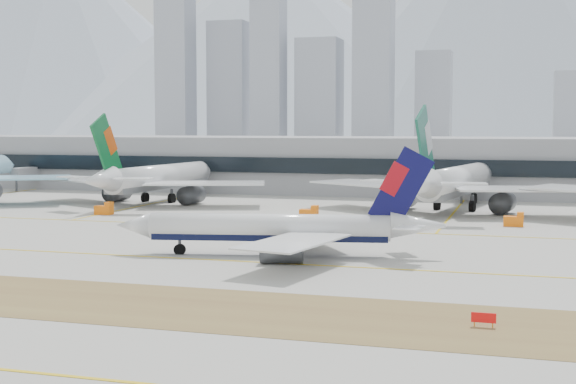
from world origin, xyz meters
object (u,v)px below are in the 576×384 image
(widebody_cathay, at_px, (454,183))
(terminal, at_px, (384,164))
(taxiing_airliner, at_px, (281,229))
(widebody_eva, at_px, (156,179))

(widebody_cathay, bearing_deg, terminal, 35.40)
(taxiing_airliner, height_order, terminal, taxiing_airliner)
(widebody_eva, relative_size, widebody_cathay, 0.95)
(widebody_eva, bearing_deg, widebody_cathay, -85.49)
(taxiing_airliner, xyz_separation_m, widebody_cathay, (17.90, 66.77, 2.20))
(widebody_cathay, relative_size, terminal, 0.22)
(taxiing_airliner, distance_m, terminal, 113.88)
(taxiing_airliner, relative_size, terminal, 0.16)
(terminal, bearing_deg, widebody_eva, -134.11)
(widebody_eva, distance_m, terminal, 66.28)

